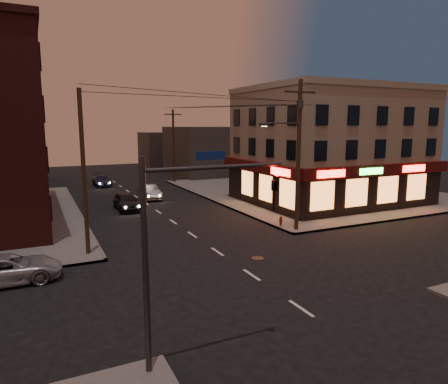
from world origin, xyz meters
TOP-DOWN VIEW (x-y plane):
  - ground at (0.00, 0.00)m, footprint 120.00×120.00m
  - sidewalk_ne at (18.00, 19.00)m, footprint 24.00×28.00m
  - pizza_building at (15.93, 13.43)m, footprint 15.85×12.85m
  - bg_building_ne_a at (14.00, 38.00)m, footprint 10.00×12.00m
  - bg_building_nw at (-13.00, 42.00)m, footprint 9.00×10.00m
  - bg_building_ne_b at (12.00, 52.00)m, footprint 8.00×8.00m
  - utility_pole_main at (6.68, 5.80)m, footprint 4.20×0.44m
  - utility_pole_far at (6.80, 32.00)m, footprint 0.26×0.26m
  - utility_pole_west at (-6.80, 6.50)m, footprint 0.24×0.24m
  - traffic_signal at (-5.57, -5.60)m, footprint 4.49×0.32m
  - suv_cross at (-10.69, 4.00)m, footprint 4.81×2.23m
  - sedan_near at (-2.24, 17.96)m, footprint 1.84×4.45m
  - sedan_mid at (0.91, 22.22)m, footprint 1.64×4.31m
  - sedan_far at (-2.00, 32.95)m, footprint 1.85×4.55m
  - fire_hydrant at (6.45, 7.17)m, footprint 0.28×0.28m

SIDE VIEW (x-z plane):
  - ground at x=0.00m, z-range 0.00..0.00m
  - sidewalk_ne at x=18.00m, z-range 0.00..0.15m
  - fire_hydrant at x=6.45m, z-range 0.18..0.84m
  - sedan_far at x=-2.00m, z-range 0.00..1.32m
  - suv_cross at x=-10.69m, z-range 0.00..1.33m
  - sedan_mid at x=0.91m, z-range 0.00..1.40m
  - sedan_near at x=-2.24m, z-range 0.00..1.51m
  - bg_building_ne_b at x=12.00m, z-range 0.00..6.00m
  - bg_building_ne_a at x=14.00m, z-range 0.00..7.00m
  - bg_building_nw at x=-13.00m, z-range 0.00..8.00m
  - traffic_signal at x=-5.57m, z-range 0.92..7.39m
  - utility_pole_far at x=6.80m, z-range 0.15..9.15m
  - utility_pole_west at x=-6.80m, z-range 0.15..9.15m
  - pizza_building at x=15.93m, z-range 0.10..10.60m
  - utility_pole_main at x=6.68m, z-range 0.76..10.76m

